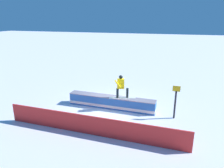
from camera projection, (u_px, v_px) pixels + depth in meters
ground_plane at (111, 108)px, 13.16m from camera, size 120.00×120.00×0.00m
grind_box at (111, 103)px, 13.06m from camera, size 5.42×0.82×0.75m
snowboarder at (121, 86)px, 12.49m from camera, size 1.59×0.78×1.40m
safety_fence at (91, 125)px, 10.04m from camera, size 9.04×0.38×0.96m
trail_marker at (175, 101)px, 11.53m from camera, size 0.40×0.10×1.87m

